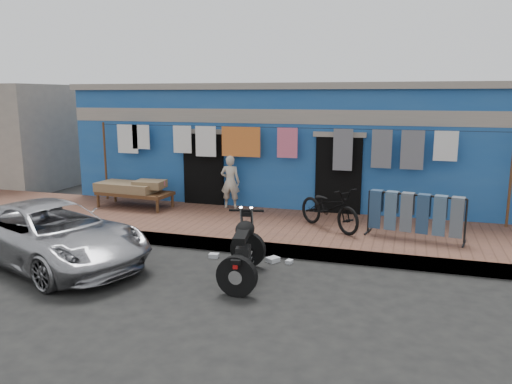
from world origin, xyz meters
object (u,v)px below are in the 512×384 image
(seated_person, at_px, (230,182))
(bicycle, at_px, (329,203))
(car, at_px, (51,233))
(jeans_rack, at_px, (415,215))
(charpoy, at_px, (135,194))
(motorcycle, at_px, (243,248))

(seated_person, xyz_separation_m, bicycle, (2.70, -1.26, -0.11))
(car, distance_m, seated_person, 4.72)
(car, bearing_deg, jeans_rack, -46.88)
(car, height_order, charpoy, car)
(motorcycle, bearing_deg, seated_person, 101.93)
(jeans_rack, bearing_deg, seated_person, 161.71)
(charpoy, bearing_deg, seated_person, 14.34)
(car, bearing_deg, seated_person, -4.74)
(car, relative_size, jeans_rack, 2.08)
(bicycle, distance_m, motorcycle, 2.98)
(seated_person, bearing_deg, car, 59.62)
(bicycle, xyz_separation_m, jeans_rack, (1.74, -0.21, -0.09))
(jeans_rack, bearing_deg, car, -155.91)
(car, xyz_separation_m, seated_person, (1.90, 4.31, 0.33))
(bicycle, bearing_deg, car, 162.20)
(seated_person, relative_size, bicycle, 0.77)
(motorcycle, bearing_deg, charpoy, 128.84)
(bicycle, height_order, motorcycle, bicycle)
(bicycle, relative_size, jeans_rack, 0.87)
(car, bearing_deg, charpoy, 26.29)
(bicycle, distance_m, jeans_rack, 1.76)
(motorcycle, relative_size, jeans_rack, 0.90)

